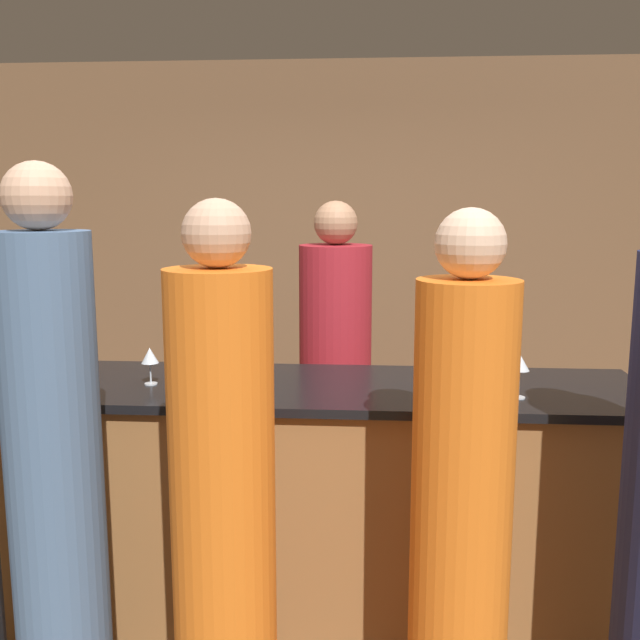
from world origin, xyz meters
The scene contains 14 objects.
ground_plane centered at (0.00, 0.00, 0.00)m, with size 14.00×14.00×0.00m, color brown.
back_wall centered at (0.00, 2.29, 1.40)m, with size 8.00×0.06×2.80m.
bar_counter centered at (0.00, 0.00, 0.55)m, with size 2.70×0.72×1.10m.
bartender centered at (0.05, 0.77, 0.85)m, with size 0.37×0.37×1.84m.
guest_0 centered at (-0.74, -0.79, 0.93)m, with size 0.29×0.29×1.96m.
guest_2 centered at (0.52, -0.71, 0.86)m, with size 0.31×0.31×1.82m.
guest_4 centered at (-0.21, -0.81, 0.87)m, with size 0.32×0.32×1.85m.
wine_bottle_0 centered at (-0.51, -0.21, 1.21)m, with size 0.07×0.07×0.28m.
wine_glass_0 centered at (-0.66, -0.05, 1.21)m, with size 0.07×0.07×0.15m.
wine_glass_1 centered at (-0.98, -0.08, 1.23)m, with size 0.07×0.07×0.18m.
wine_glass_2 centered at (-0.57, -0.03, 1.23)m, with size 0.06×0.06×0.17m.
wine_glass_3 centered at (0.80, -0.15, 1.23)m, with size 0.07×0.07×0.17m.
wine_glass_4 centered at (-1.05, -0.30, 1.21)m, with size 0.07×0.07×0.15m.
wine_glass_5 centered at (-1.20, -0.05, 1.21)m, with size 0.06×0.06×0.16m.
Camera 1 is at (0.23, -2.82, 1.84)m, focal length 40.00 mm.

